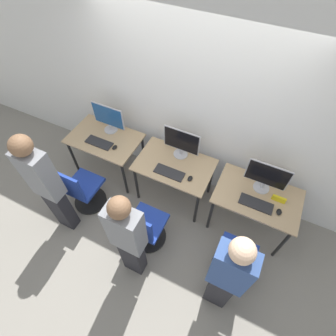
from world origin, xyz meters
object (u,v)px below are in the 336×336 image
object	(u,v)px
monitor_center	(181,142)
office_chair_center	(145,228)
person_left	(46,185)
keyboard_right	(256,204)
monitor_left	(108,118)
monitor_right	(267,177)
person_center	(128,238)
office_chair_left	(83,190)
mouse_left	(115,147)
office_chair_right	(234,261)
mouse_center	(190,178)
mouse_right	(279,212)
keyboard_left	(99,143)
person_right	(227,275)
keyboard_center	(169,172)

from	to	relation	value
monitor_center	office_chair_center	bearing A→B (deg)	-90.76
person_left	keyboard_right	world-z (taller)	person_left
monitor_left	monitor_center	xyz separation A→B (m)	(1.13, 0.02, 0.00)
monitor_right	person_center	bearing A→B (deg)	-129.72
person_left	office_chair_left	bearing A→B (deg)	80.86
mouse_left	person_left	xyz separation A→B (m)	(-0.27, -0.98, 0.20)
office_chair_center	person_center	bearing A→B (deg)	-84.34
monitor_left	office_chair_right	size ratio (longest dim) A/B	0.55
mouse_left	mouse_center	bearing A→B (deg)	-1.59
person_left	mouse_right	xyz separation A→B (m)	(2.55, 0.96, -0.20)
mouse_center	office_chair_right	bearing A→B (deg)	-35.71
keyboard_left	person_center	size ratio (longest dim) A/B	0.24
mouse_left	office_chair_center	xyz separation A→B (m)	(0.87, -0.73, -0.40)
monitor_left	person_left	xyz separation A→B (m)	(-0.02, -1.27, -0.02)
keyboard_left	monitor_center	world-z (taller)	monitor_center
office_chair_left	keyboard_left	bearing A→B (deg)	94.09
mouse_center	mouse_right	bearing A→B (deg)	0.57
monitor_right	person_right	size ratio (longest dim) A/B	0.30
monitor_center	mouse_center	bearing A→B (deg)	-50.03
monitor_left	keyboard_center	distance (m)	1.21
keyboard_right	monitor_center	bearing A→B (deg)	163.80
monitor_center	person_right	world-z (taller)	person_right
office_chair_left	keyboard_right	distance (m)	2.34
person_center	mouse_center	bearing A→B (deg)	76.29
monitor_left	monitor_right	distance (m)	2.27
keyboard_right	mouse_right	distance (m)	0.27
person_center	office_chair_left	bearing A→B (deg)	156.56
monitor_left	monitor_center	distance (m)	1.13
person_right	person_center	bearing A→B (deg)	-175.14
office_chair_center	person_left	bearing A→B (deg)	-167.61
monitor_center	person_center	distance (m)	1.41
keyboard_center	monitor_right	distance (m)	1.19
keyboard_right	keyboard_left	bearing A→B (deg)	179.77
office_chair_right	person_left	bearing A→B (deg)	-171.56
keyboard_right	monitor_left	bearing A→B (deg)	172.11
keyboard_center	keyboard_right	distance (m)	1.13
monitor_right	office_chair_right	bearing A→B (deg)	-90.08
office_chair_left	mouse_right	xyz separation A→B (m)	(2.49, 0.60, 0.40)
monitor_center	monitor_right	bearing A→B (deg)	-3.33
mouse_right	office_chair_right	xyz separation A→B (m)	(-0.27, -0.62, -0.40)
person_center	office_chair_center	bearing A→B (deg)	95.66
office_chair_left	mouse_right	distance (m)	2.59
monitor_left	monitor_right	size ratio (longest dim) A/B	1.00
mouse_left	office_chair_center	world-z (taller)	office_chair_center
keyboard_right	office_chair_left	bearing A→B (deg)	-165.11
person_center	person_right	bearing A→B (deg)	4.86
monitor_center	office_chair_center	distance (m)	1.21
monitor_left	keyboard_left	xyz separation A→B (m)	(0.00, -0.31, -0.22)
office_chair_left	office_chair_center	distance (m)	1.08
keyboard_left	mouse_right	size ratio (longest dim) A/B	4.42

